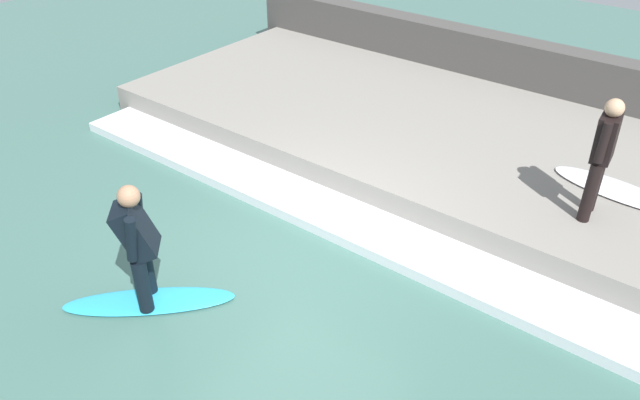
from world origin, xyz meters
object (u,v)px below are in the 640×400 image
object	(u,v)px
surfer_riding	(137,240)
surfboard_waiting_near	(617,190)
surfboard_riding	(149,301)
surfer_waiting_near	(602,153)

from	to	relation	value
surfer_riding	surfboard_waiting_near	xyz separation A→B (m)	(4.93, -3.64, -0.40)
surfboard_riding	surfer_riding	size ratio (longest dim) A/B	1.14
surfboard_waiting_near	surfer_riding	bearing A→B (deg)	143.57
surfer_riding	surfer_waiting_near	bearing A→B (deg)	-40.07
surfboard_riding	surfer_riding	xyz separation A→B (m)	(-0.00, 0.00, 0.87)
surfer_riding	surfer_waiting_near	distance (m)	5.44
surfboard_riding	surfer_riding	world-z (taller)	surfer_riding
surfer_waiting_near	surfer_riding	bearing A→B (deg)	139.93
surfboard_riding	surfboard_waiting_near	distance (m)	6.15
surfer_riding	surfer_waiting_near	size ratio (longest dim) A/B	0.97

